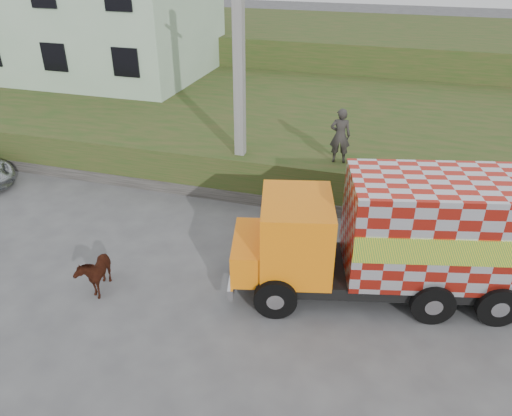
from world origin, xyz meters
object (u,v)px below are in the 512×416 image
(utility_pole, at_px, (239,75))
(cow, at_px, (95,271))
(cargo_truck, at_px, (396,237))
(pedestrian, at_px, (340,136))

(utility_pole, xyz_separation_m, cow, (-1.82, -5.93, -3.54))
(cargo_truck, relative_size, cow, 5.73)
(cargo_truck, distance_m, pedestrian, 4.71)
(utility_pole, relative_size, cargo_truck, 1.11)
(utility_pole, height_order, cargo_truck, utility_pole)
(utility_pole, xyz_separation_m, pedestrian, (3.15, 0.27, -1.71))
(cow, bearing_deg, cargo_truck, 2.20)
(cargo_truck, bearing_deg, utility_pole, 128.82)
(utility_pole, bearing_deg, pedestrian, 4.81)
(cow, bearing_deg, pedestrian, 37.46)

